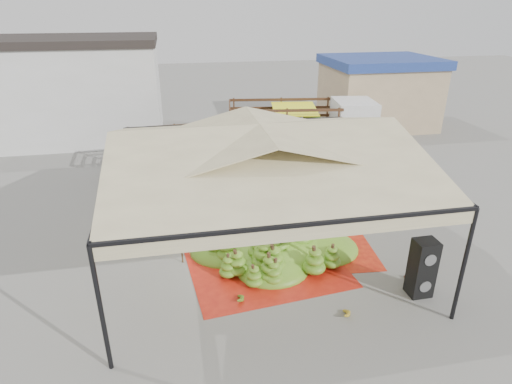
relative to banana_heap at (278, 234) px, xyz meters
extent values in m
plane|color=slate|center=(-0.57, 0.14, -0.58)|extent=(90.00, 90.00, 0.00)
cylinder|color=black|center=(-4.57, -3.86, 0.92)|extent=(0.10, 0.10, 3.00)
cylinder|color=black|center=(3.43, -3.86, 0.92)|extent=(0.10, 0.10, 3.00)
cylinder|color=black|center=(-4.57, 4.14, 0.92)|extent=(0.10, 0.10, 3.00)
cylinder|color=black|center=(3.43, 4.14, 0.92)|extent=(0.10, 0.10, 3.00)
pyramid|color=beige|center=(-0.57, 0.14, 2.92)|extent=(8.00, 8.00, 1.00)
cube|color=black|center=(-0.57, 0.14, 2.42)|extent=(8.00, 8.00, 0.08)
cube|color=beige|center=(-0.57, 0.14, 2.24)|extent=(8.00, 8.00, 0.36)
cube|color=silver|center=(-10.57, 14.14, 1.92)|extent=(14.00, 6.00, 5.00)
cube|color=black|center=(-10.57, 14.14, 4.62)|extent=(14.30, 6.30, 0.40)
cube|color=tan|center=(9.43, 13.14, 1.22)|extent=(6.00, 5.00, 3.60)
cube|color=navy|center=(9.43, 13.14, 3.27)|extent=(6.30, 5.30, 0.50)
cube|color=red|center=(-0.58, -0.46, -0.58)|extent=(4.81, 4.62, 0.01)
cube|color=red|center=(1.20, 0.31, -0.58)|extent=(3.87, 4.03, 0.01)
ellipsoid|color=#56861C|center=(0.00, 0.00, 0.00)|extent=(5.94, 5.10, 1.16)
ellipsoid|color=gold|center=(0.85, -3.25, -0.48)|extent=(0.53, 0.47, 0.20)
ellipsoid|color=gold|center=(0.79, -1.20, -0.47)|extent=(0.51, 0.43, 0.23)
ellipsoid|color=#522412|center=(3.13, -2.23, -0.48)|extent=(0.47, 0.39, 0.21)
ellipsoid|color=#5A1E14|center=(3.13, -2.52, -0.49)|extent=(0.51, 0.46, 0.19)
ellipsoid|color=#316E16|center=(-1.63, -2.18, -0.48)|extent=(0.52, 0.45, 0.21)
ellipsoid|color=#3C7618|center=(-1.64, 0.82, 2.04)|extent=(0.24, 0.24, 0.20)
ellipsoid|color=#3C7618|center=(-0.14, 0.82, 2.04)|extent=(0.24, 0.24, 0.20)
ellipsoid|color=#3C7618|center=(1.36, 0.82, 2.04)|extent=(0.24, 0.24, 0.20)
ellipsoid|color=#3C7618|center=(2.86, 0.82, 2.04)|extent=(0.24, 0.24, 0.20)
cube|color=black|center=(3.13, -2.81, -0.18)|extent=(0.59, 0.52, 0.80)
cube|color=black|center=(3.13, -2.81, 0.62)|extent=(0.59, 0.52, 0.80)
imported|color=gray|center=(-1.70, 3.15, 0.39)|extent=(0.77, 0.55, 1.95)
cube|color=#493018|center=(-2.80, 7.31, 0.35)|extent=(4.55, 2.32, 0.11)
cube|color=white|center=(0.11, 7.50, 0.44)|extent=(1.72, 2.05, 2.04)
cylinder|color=black|center=(-4.33, 6.32, -0.18)|extent=(0.81, 0.32, 0.80)
cylinder|color=black|center=(-4.45, 8.09, -0.18)|extent=(0.81, 0.32, 0.80)
cylinder|color=black|center=(-1.51, 6.51, -0.18)|extent=(0.81, 0.32, 0.80)
cylinder|color=black|center=(-1.62, 8.27, -0.18)|extent=(0.81, 0.32, 0.80)
cylinder|color=black|center=(-0.01, 6.61, -0.18)|extent=(0.81, 0.32, 0.80)
cylinder|color=black|center=(-0.12, 8.37, -0.18)|extent=(0.81, 0.32, 0.80)
ellipsoid|color=#53831B|center=(-2.80, 7.31, 0.79)|extent=(3.64, 1.82, 0.62)
cube|color=#F0AA1A|center=(-2.36, 7.34, 1.14)|extent=(1.88, 1.88, 0.22)
cube|color=#4E2A1A|center=(2.62, 9.61, 0.56)|extent=(5.74, 3.22, 0.13)
cube|color=white|center=(6.18, 9.13, 0.67)|extent=(2.27, 2.64, 2.51)
cylinder|color=black|center=(0.53, 8.80, -0.09)|extent=(1.02, 0.46, 0.98)
cylinder|color=black|center=(0.82, 10.96, -0.09)|extent=(1.02, 0.46, 0.98)
cylinder|color=black|center=(3.98, 8.33, -0.09)|extent=(1.02, 0.46, 0.98)
cylinder|color=black|center=(4.28, 10.49, -0.09)|extent=(1.02, 0.46, 0.98)
cylinder|color=black|center=(5.82, 8.08, -0.09)|extent=(1.02, 0.46, 0.98)
cylinder|color=black|center=(6.12, 10.24, -0.09)|extent=(1.02, 0.46, 0.98)
ellipsoid|color=#437F1A|center=(2.62, 9.61, 1.11)|extent=(4.59, 2.53, 0.76)
cube|color=#FCFE1C|center=(3.16, 9.54, 1.54)|extent=(2.45, 2.45, 0.27)
camera|label=1|loc=(-2.86, -11.07, 6.50)|focal=30.00mm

